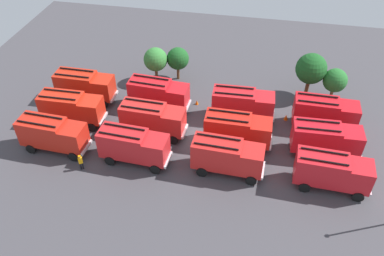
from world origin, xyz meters
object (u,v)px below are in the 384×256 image
(fire_truck_6, at_px, (237,129))
(traffic_cone_2, at_px, (197,102))
(fire_truck_10, at_px, (243,103))
(tree_1, at_px, (178,59))
(fire_truck_5, at_px, (153,118))
(tree_2, at_px, (311,69))
(traffic_cone_0, at_px, (286,117))
(fire_truck_9, at_px, (158,93))
(firefighter_3, at_px, (312,104))
(tree_0, at_px, (156,60))
(traffic_cone_1, at_px, (143,147))
(fire_truck_2, at_px, (227,156))
(firefighter_1, at_px, (165,91))
(fire_truck_0, at_px, (53,134))
(fire_truck_1, at_px, (133,145))
(fire_truck_4, at_px, (71,107))
(fire_truck_8, at_px, (85,85))
(firefighter_0, at_px, (81,162))
(fire_truck_11, at_px, (325,112))
(firefighter_2, at_px, (108,86))
(fire_truck_3, at_px, (332,171))
(tree_3, at_px, (335,81))

(fire_truck_6, xyz_separation_m, traffic_cone_2, (-5.56, 6.37, -1.87))
(fire_truck_10, relative_size, traffic_cone_2, 12.69)
(fire_truck_10, bearing_deg, tree_1, 141.19)
(fire_truck_5, xyz_separation_m, tree_2, (16.99, 10.86, 1.76))
(tree_1, height_order, traffic_cone_0, tree_1)
(fire_truck_6, distance_m, fire_truck_9, 10.99)
(firefighter_3, height_order, traffic_cone_0, firefighter_3)
(tree_0, relative_size, traffic_cone_1, 8.56)
(fire_truck_2, height_order, firefighter_1, fire_truck_2)
(traffic_cone_1, bearing_deg, tree_1, 87.13)
(tree_1, distance_m, traffic_cone_2, 6.87)
(fire_truck_0, xyz_separation_m, fire_truck_2, (18.39, 0.22, 0.00))
(tree_0, height_order, tree_1, tree_0)
(fire_truck_1, distance_m, fire_truck_2, 9.54)
(fire_truck_4, xyz_separation_m, traffic_cone_0, (24.21, 5.22, -1.81))
(fire_truck_1, xyz_separation_m, fire_truck_8, (-9.14, 9.25, 0.00))
(fire_truck_9, relative_size, firefighter_0, 4.03)
(fire_truck_9, xyz_separation_m, fire_truck_11, (19.21, 0.12, 0.00))
(fire_truck_6, height_order, fire_truck_10, same)
(fire_truck_0, xyz_separation_m, traffic_cone_0, (24.20, 9.89, -1.81))
(fire_truck_8, bearing_deg, firefighter_2, 48.08)
(tree_0, relative_size, tree_1, 1.06)
(firefighter_0, height_order, tree_1, tree_1)
(firefighter_3, relative_size, traffic_cone_2, 3.21)
(traffic_cone_1, bearing_deg, fire_truck_10, 37.04)
(fire_truck_1, bearing_deg, fire_truck_0, -177.44)
(fire_truck_4, relative_size, tree_0, 1.52)
(fire_truck_6, distance_m, traffic_cone_2, 8.66)
(fire_truck_3, relative_size, tree_3, 1.63)
(firefighter_2, distance_m, firefighter_3, 25.42)
(fire_truck_9, xyz_separation_m, traffic_cone_2, (4.36, 1.64, -1.87))
(fire_truck_4, bearing_deg, traffic_cone_1, -19.24)
(fire_truck_11, height_order, tree_0, tree_0)
(firefighter_3, relative_size, traffic_cone_0, 2.65)
(firefighter_2, distance_m, tree_0, 6.99)
(traffic_cone_1, bearing_deg, fire_truck_2, -9.13)
(tree_2, xyz_separation_m, tree_3, (2.96, -0.63, -0.90))
(firefighter_0, bearing_deg, fire_truck_6, -97.50)
(fire_truck_6, bearing_deg, firefighter_0, -155.70)
(fire_truck_10, bearing_deg, firefighter_0, -144.65)
(fire_truck_4, xyz_separation_m, fire_truck_10, (19.02, 4.51, 0.00))
(fire_truck_8, bearing_deg, traffic_cone_2, 7.16)
(tree_1, bearing_deg, fire_truck_4, -130.86)
(firefighter_1, bearing_deg, fire_truck_8, 95.70)
(fire_truck_1, bearing_deg, fire_truck_3, 3.73)
(fire_truck_8, height_order, fire_truck_9, same)
(firefighter_2, relative_size, traffic_cone_0, 2.32)
(fire_truck_11, bearing_deg, firefighter_1, 173.79)
(firefighter_0, bearing_deg, fire_truck_10, -84.53)
(fire_truck_8, relative_size, tree_2, 1.24)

